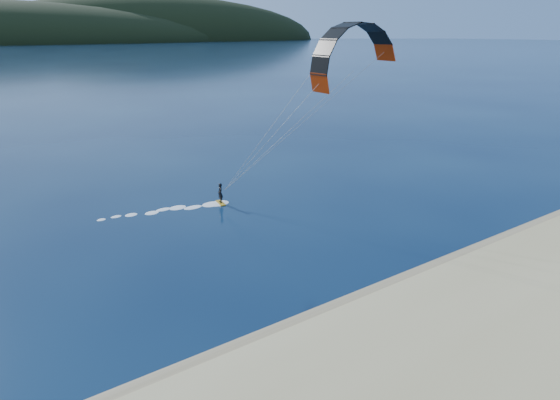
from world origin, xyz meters
name	(u,v)px	position (x,y,z in m)	size (l,w,h in m)	color
ground	(372,382)	(0.00, 0.00, 0.00)	(1800.00, 1800.00, 0.00)	black
wet_sand	(310,328)	(0.00, 4.50, 0.05)	(220.00, 2.50, 0.10)	#917E54
kitesurfer_near	(347,76)	(13.35, 17.63, 10.99)	(24.39, 8.95, 15.47)	#C99117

